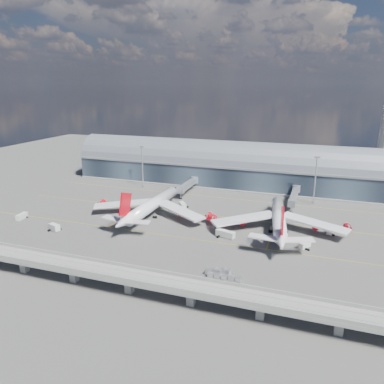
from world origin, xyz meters
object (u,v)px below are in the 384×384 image
(service_truck_5, at_px, (183,206))
(cargo_train_0, at_px, (218,272))
(floodlight_mast_left, at_px, (142,166))
(service_truck_3, at_px, (305,245))
(airliner_left, at_px, (151,206))
(service_truck_0, at_px, (22,216))
(floodlight_mast_right, at_px, (315,179))
(service_truck_4, at_px, (331,231))
(service_truck_1, at_px, (54,227))
(airliner_right, at_px, (279,220))
(cargo_train_1, at_px, (224,277))
(service_truck_2, at_px, (225,234))

(service_truck_5, distance_m, cargo_train_0, 70.29)
(floodlight_mast_left, relative_size, service_truck_3, 4.35)
(service_truck_5, xyz_separation_m, cargo_train_0, (35.56, -60.64, -0.56))
(airliner_left, height_order, service_truck_3, airliner_left)
(service_truck_0, bearing_deg, service_truck_5, 23.79)
(floodlight_mast_right, distance_m, service_truck_4, 43.41)
(service_truck_1, xyz_separation_m, service_truck_5, (42.00, 46.45, 0.02))
(floodlight_mast_right, xyz_separation_m, airliner_right, (-12.93, -44.66, -8.45))
(service_truck_0, height_order, cargo_train_0, service_truck_0)
(airliner_left, bearing_deg, cargo_train_1, -43.05)
(airliner_left, distance_m, cargo_train_1, 67.58)
(floodlight_mast_right, height_order, service_truck_1, floodlight_mast_right)
(airliner_right, bearing_deg, service_truck_4, 1.84)
(service_truck_1, distance_m, cargo_train_1, 81.91)
(airliner_left, height_order, service_truck_2, airliner_left)
(service_truck_0, relative_size, service_truck_4, 1.30)
(floodlight_mast_left, distance_m, service_truck_5, 49.26)
(airliner_left, bearing_deg, airliner_right, 2.17)
(service_truck_3, relative_size, cargo_train_1, 0.52)
(floodlight_mast_right, relative_size, service_truck_2, 3.02)
(airliner_right, bearing_deg, cargo_train_0, -115.73)
(cargo_train_0, bearing_deg, service_truck_1, 96.33)
(airliner_right, height_order, cargo_train_1, airliner_right)
(service_truck_2, bearing_deg, floodlight_mast_right, -13.28)
(airliner_right, height_order, service_truck_2, airliner_right)
(cargo_train_0, bearing_deg, service_truck_5, 47.08)
(floodlight_mast_left, bearing_deg, airliner_left, -59.60)
(airliner_left, bearing_deg, cargo_train_0, -43.31)
(service_truck_0, relative_size, service_truck_1, 1.17)
(service_truck_4, distance_m, service_truck_5, 72.19)
(service_truck_2, relative_size, service_truck_4, 1.63)
(service_truck_5, bearing_deg, service_truck_1, -168.40)
(service_truck_1, distance_m, service_truck_3, 105.10)
(airliner_left, xyz_separation_m, cargo_train_0, (45.81, -44.62, -4.47))
(service_truck_3, height_order, service_truck_4, service_truck_4)
(floodlight_mast_right, distance_m, cargo_train_0, 95.41)
(airliner_left, xyz_separation_m, service_truck_2, (40.14, -12.94, -3.94))
(cargo_train_0, height_order, cargo_train_1, cargo_train_0)
(floodlight_mast_left, xyz_separation_m, service_truck_0, (-28.86, -69.59, -12.23))
(service_truck_3, distance_m, cargo_train_0, 40.92)
(service_truck_4, xyz_separation_m, service_truck_5, (-71.37, 10.83, 0.18))
(airliner_left, bearing_deg, service_truck_3, -9.39)
(floodlight_mast_right, distance_m, service_truck_3, 60.32)
(floodlight_mast_right, bearing_deg, floodlight_mast_left, 180.00)
(floodlight_mast_right, relative_size, service_truck_0, 3.79)
(floodlight_mast_left, height_order, service_truck_5, floodlight_mast_left)
(airliner_left, bearing_deg, service_truck_1, -135.27)
(airliner_right, bearing_deg, floodlight_mast_left, 144.42)
(service_truck_1, xyz_separation_m, service_truck_3, (103.66, 17.33, -0.17))
(floodlight_mast_left, distance_m, airliner_right, 98.21)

